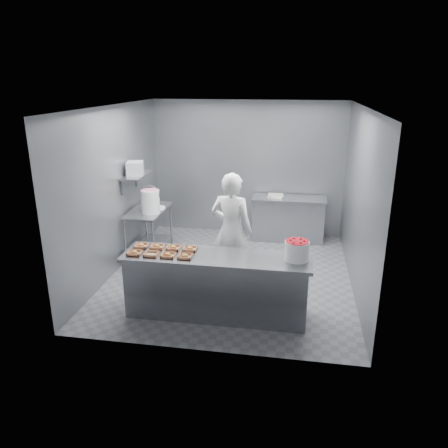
{
  "coord_description": "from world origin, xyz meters",
  "views": [
    {
      "loc": [
        1.03,
        -6.78,
        3.21
      ],
      "look_at": [
        -0.09,
        -0.2,
        0.97
      ],
      "focal_mm": 35.0,
      "sensor_mm": 36.0,
      "label": 1
    }
  ],
  "objects": [
    {
      "name": "worker",
      "position": [
        0.06,
        -0.38,
        0.93
      ],
      "size": [
        0.75,
        0.57,
        1.86
      ],
      "primitive_type": "imported",
      "rotation": [
        0.0,
        0.0,
        2.94
      ],
      "color": "white",
      "rests_on": "ground"
    },
    {
      "name": "wall_left",
      "position": [
        -2.0,
        0.0,
        1.4
      ],
      "size": [
        0.04,
        4.5,
        2.8
      ],
      "primitive_type": "cube",
      "color": "slate",
      "rests_on": "ground"
    },
    {
      "name": "back_counter",
      "position": [
        0.9,
        1.9,
        0.45
      ],
      "size": [
        1.5,
        0.6,
        0.9
      ],
      "color": "slate",
      "rests_on": "ground"
    },
    {
      "name": "tray_6",
      "position": [
        -0.65,
        -1.21,
        0.92
      ],
      "size": [
        0.19,
        0.18,
        0.06
      ],
      "color": "tan",
      "rests_on": "service_counter"
    },
    {
      "name": "prep_table",
      "position": [
        -1.65,
        0.6,
        0.59
      ],
      "size": [
        0.6,
        1.2,
        0.9
      ],
      "color": "slate",
      "rests_on": "ground"
    },
    {
      "name": "wall_right",
      "position": [
        2.0,
        0.0,
        1.4
      ],
      "size": [
        0.04,
        4.5,
        2.8
      ],
      "primitive_type": "cube",
      "color": "slate",
      "rests_on": "ground"
    },
    {
      "name": "wall_shelf",
      "position": [
        -1.82,
        0.6,
        1.55
      ],
      "size": [
        0.35,
        0.9,
        0.03
      ],
      "primitive_type": "cube",
      "color": "slate",
      "rests_on": "wall_left"
    },
    {
      "name": "service_counter",
      "position": [
        0.0,
        -1.35,
        0.45
      ],
      "size": [
        2.6,
        0.7,
        0.9
      ],
      "color": "slate",
      "rests_on": "ground"
    },
    {
      "name": "tray_7",
      "position": [
        -0.41,
        -1.21,
        0.92
      ],
      "size": [
        0.19,
        0.18,
        0.06
      ],
      "color": "tan",
      "rests_on": "service_counter"
    },
    {
      "name": "tray_1",
      "position": [
        -0.88,
        -1.49,
        0.92
      ],
      "size": [
        0.19,
        0.18,
        0.04
      ],
      "color": "tan",
      "rests_on": "service_counter"
    },
    {
      "name": "wall_back",
      "position": [
        0.0,
        2.25,
        1.4
      ],
      "size": [
        4.0,
        0.04,
        2.8
      ],
      "primitive_type": "cube",
      "color": "slate",
      "rests_on": "ground"
    },
    {
      "name": "bucket_lid",
      "position": [
        -1.51,
        0.7,
        0.91
      ],
      "size": [
        0.41,
        0.41,
        0.02
      ],
      "primitive_type": "cylinder",
      "rotation": [
        0.0,
        0.0,
        -0.43
      ],
      "color": "white",
      "rests_on": "prep_table"
    },
    {
      "name": "glaze_bucket",
      "position": [
        -1.54,
        0.44,
        1.12
      ],
      "size": [
        0.34,
        0.33,
        0.5
      ],
      "color": "white",
      "rests_on": "prep_table"
    },
    {
      "name": "tray_5",
      "position": [
        -0.89,
        -1.21,
        0.92
      ],
      "size": [
        0.19,
        0.18,
        0.06
      ],
      "color": "tan",
      "rests_on": "service_counter"
    },
    {
      "name": "floor",
      "position": [
        0.0,
        0.0,
        0.0
      ],
      "size": [
        4.5,
        4.5,
        0.0
      ],
      "primitive_type": "plane",
      "color": "#4C4C51",
      "rests_on": "ground"
    },
    {
      "name": "ceiling",
      "position": [
        0.0,
        0.0,
        2.8
      ],
      "size": [
        4.5,
        4.5,
        0.0
      ],
      "primitive_type": "plane",
      "rotation": [
        3.14,
        0.0,
        0.0
      ],
      "color": "white",
      "rests_on": "wall_back"
    },
    {
      "name": "strawberry_tub",
      "position": [
        1.08,
        -1.31,
        1.04
      ],
      "size": [
        0.33,
        0.33,
        0.27
      ],
      "color": "white",
      "rests_on": "service_counter"
    },
    {
      "name": "tray_2",
      "position": [
        -0.65,
        -1.49,
        0.92
      ],
      "size": [
        0.19,
        0.18,
        0.06
      ],
      "color": "tan",
      "rests_on": "service_counter"
    },
    {
      "name": "tray_4",
      "position": [
        -1.13,
        -1.21,
        0.92
      ],
      "size": [
        0.19,
        0.18,
        0.06
      ],
      "color": "tan",
      "rests_on": "service_counter"
    },
    {
      "name": "tray_0",
      "position": [
        -1.13,
        -1.49,
        0.92
      ],
      "size": [
        0.19,
        0.18,
        0.06
      ],
      "color": "tan",
      "rests_on": "service_counter"
    },
    {
      "name": "rag",
      "position": [
        -1.66,
        1.02,
        0.91
      ],
      "size": [
        0.17,
        0.16,
        0.02
      ],
      "primitive_type": "cube",
      "rotation": [
        0.0,
        0.0,
        -0.39
      ],
      "color": "#CCB28C",
      "rests_on": "prep_table"
    },
    {
      "name": "appliance",
      "position": [
        -1.82,
        0.52,
        1.68
      ],
      "size": [
        0.34,
        0.37,
        0.24
      ],
      "primitive_type": "cube",
      "rotation": [
        0.0,
        0.0,
        0.24
      ],
      "color": "gray",
      "rests_on": "wall_shelf"
    },
    {
      "name": "paper_stack",
      "position": [
        0.62,
        1.9,
        0.93
      ],
      "size": [
        0.32,
        0.25,
        0.06
      ],
      "primitive_type": "cube",
      "rotation": [
        0.0,
        0.0,
        -0.12
      ],
      "color": "silver",
      "rests_on": "back_counter"
    },
    {
      "name": "tray_3",
      "position": [
        -0.41,
        -1.49,
        0.92
      ],
      "size": [
        0.19,
        0.18,
        0.06
      ],
      "color": "tan",
      "rests_on": "service_counter"
    }
  ]
}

